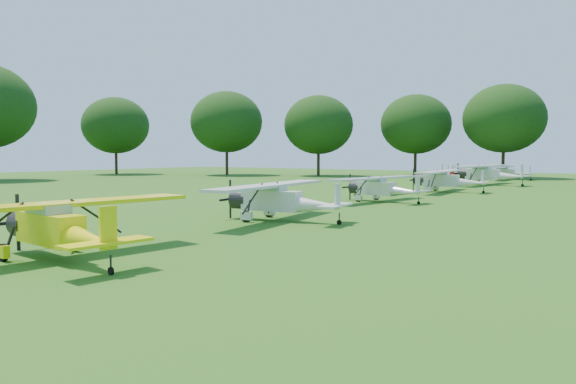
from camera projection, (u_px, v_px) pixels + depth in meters
name	position (u px, v px, depth m)	size (l,w,h in m)	color
ground	(279.00, 218.00, 29.51)	(160.00, 160.00, 0.00)	#1F4F13
tree_belt	(341.00, 58.00, 27.08)	(137.36, 130.27, 14.52)	#312413
aircraft_2	(57.00, 225.00, 17.84)	(6.42, 10.19, 2.00)	yellow
aircraft_3	(280.00, 198.00, 28.29)	(6.54, 10.38, 2.04)	silver
aircraft_4	(381.00, 186.00, 39.49)	(6.05, 9.59, 1.88)	silver
aircraft_5	(446.00, 179.00, 49.28)	(6.47, 10.31, 2.03)	silver
aircraft_6	(488.00, 173.00, 59.89)	(7.39, 11.76, 2.31)	silver
aircraft_7	(506.00, 171.00, 71.51)	(5.91, 9.40, 1.85)	silver
golf_cart	(450.00, 174.00, 75.42)	(2.55, 2.07, 1.91)	red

